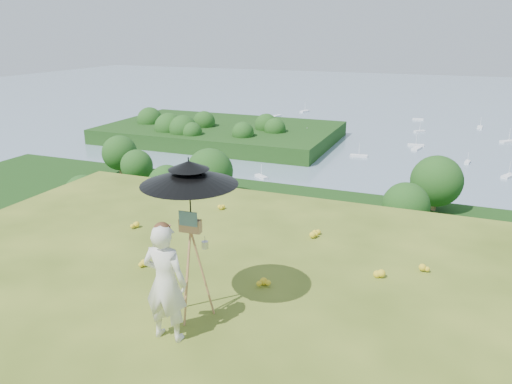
% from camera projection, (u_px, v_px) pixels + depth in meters
% --- Properties ---
extents(ground, '(14.00, 14.00, 0.00)m').
position_uv_depth(ground, '(196.00, 376.00, 6.02)').
color(ground, '#485F1B').
rests_on(ground, ground).
extents(shoreline_tier, '(170.00, 28.00, 8.00)m').
position_uv_depth(shoreline_tier, '(419.00, 280.00, 83.37)').
color(shoreline_tier, '#6F6A59').
rests_on(shoreline_tier, bay_water).
extents(bay_water, '(700.00, 700.00, 0.00)m').
position_uv_depth(bay_water, '(449.00, 116.00, 228.23)').
color(bay_water, '#7088A1').
rests_on(bay_water, ground).
extents(peninsula, '(90.00, 60.00, 12.00)m').
position_uv_depth(peninsula, '(221.00, 126.00, 178.28)').
color(peninsula, '#12350E').
rests_on(peninsula, bay_water).
extents(slope_trees, '(110.00, 50.00, 6.00)m').
position_uv_depth(slope_trees, '(403.00, 268.00, 41.56)').
color(slope_trees, '#185219').
rests_on(slope_trees, forest_slope).
extents(harbor_town, '(110.00, 22.00, 5.00)m').
position_uv_depth(harbor_town, '(423.00, 244.00, 81.35)').
color(harbor_town, beige).
rests_on(harbor_town, shoreline_tier).
extents(moored_boats, '(140.00, 140.00, 0.70)m').
position_uv_depth(moored_boats, '(402.00, 150.00, 162.89)').
color(moored_boats, white).
rests_on(moored_boats, bay_water).
extents(wildflowers, '(10.00, 10.50, 0.12)m').
position_uv_depth(wildflowers, '(205.00, 359.00, 6.22)').
color(wildflowers, yellow).
rests_on(wildflowers, ground).
extents(painter, '(0.62, 0.42, 1.66)m').
position_uv_depth(painter, '(165.00, 283.00, 6.52)').
color(painter, silver).
rests_on(painter, ground).
extents(field_easel, '(0.66, 0.66, 1.64)m').
position_uv_depth(field_easel, '(192.00, 265.00, 7.04)').
color(field_easel, '#B0724A').
rests_on(field_easel, ground).
extents(sun_umbrella, '(1.52, 1.52, 1.03)m').
position_uv_depth(sun_umbrella, '(190.00, 194.00, 6.74)').
color(sun_umbrella, black).
rests_on(sun_umbrella, field_easel).
extents(painter_cap, '(0.24, 0.28, 0.10)m').
position_uv_depth(painter_cap, '(162.00, 227.00, 6.28)').
color(painter_cap, '#D97777').
rests_on(painter_cap, painter).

